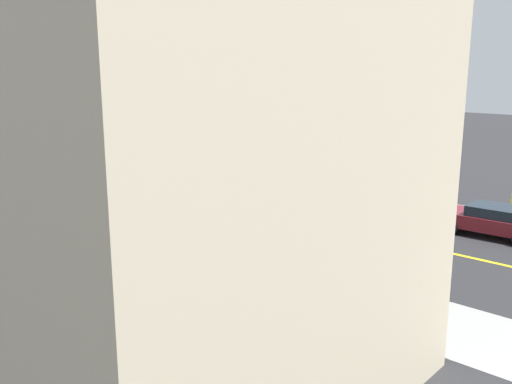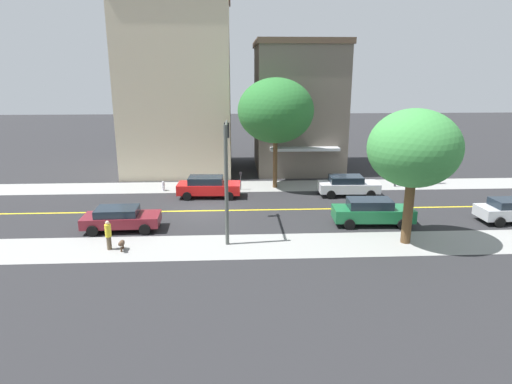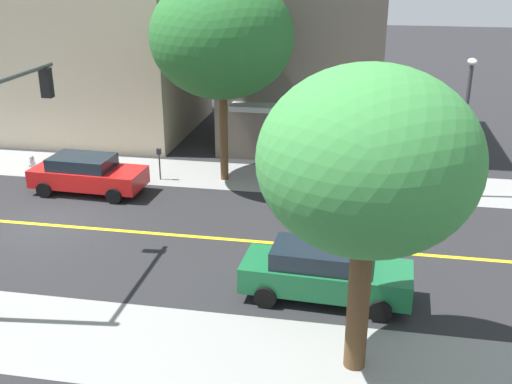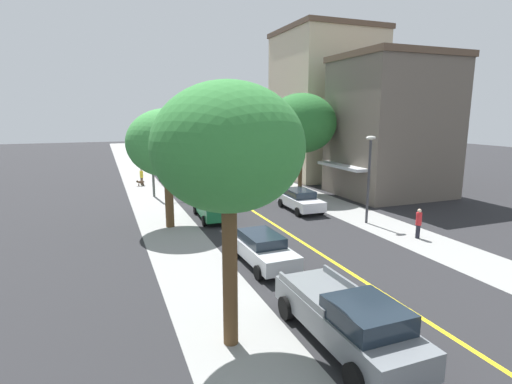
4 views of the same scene
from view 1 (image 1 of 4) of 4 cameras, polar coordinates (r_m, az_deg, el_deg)
ground_plane at (r=25.52m, az=10.54°, el=-4.10°), size 140.00×140.00×0.00m
sidewalk_left at (r=20.63m, az=1.14°, el=-7.95°), size 3.47×126.00×0.01m
sidewalk_right at (r=30.94m, az=16.73°, el=-1.46°), size 3.47×126.00×0.01m
road_centerline_stripe at (r=25.52m, az=10.54°, el=-4.09°), size 0.20×126.00×0.00m
corner_shop_building at (r=12.51m, az=-9.28°, el=15.05°), size 9.63×9.76×15.60m
street_tree_left_near at (r=46.61m, az=-11.92°, el=10.78°), size 4.31×4.31×7.84m
street_tree_right_corner at (r=36.33m, az=0.59°, el=9.34°), size 4.77×4.77×7.23m
street_tree_left_far at (r=23.47m, az=-8.20°, el=9.67°), size 5.87×5.87×8.60m
fire_hydrant at (r=19.38m, az=10.91°, el=-8.40°), size 0.44×0.24×0.76m
parking_meter at (r=22.70m, az=-2.20°, el=-3.54°), size 0.12×0.18×1.42m
traffic_light_mast at (r=29.40m, az=12.77°, el=6.63°), size 4.85×0.32×6.43m
street_lamp at (r=31.88m, az=-19.07°, el=5.21°), size 0.70×0.36×5.57m
red_sedan_left_curb at (r=22.69m, az=5.75°, el=-3.92°), size 2.22×4.67×1.55m
silver_sedan_right_curb at (r=40.61m, az=-10.70°, el=3.24°), size 2.05×4.54×1.46m
green_sedan_right_curb at (r=34.04m, az=-1.49°, el=1.77°), size 2.12×4.85×1.60m
white_sedan_left_curb at (r=29.91m, az=-10.37°, el=-0.04°), size 2.13×4.50×1.51m
maroon_sedan_right_curb at (r=26.51m, az=23.03°, el=-2.63°), size 2.22×4.46×1.37m
grey_pickup_truck at (r=46.44m, az=-15.90°, el=4.30°), size 2.26×5.85×1.78m
pedestrian_red_shirt at (r=35.22m, az=-22.74°, el=1.27°), size 0.32×0.32×1.70m
small_dog at (r=29.75m, az=23.58°, el=-1.78°), size 0.78×0.31×0.59m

